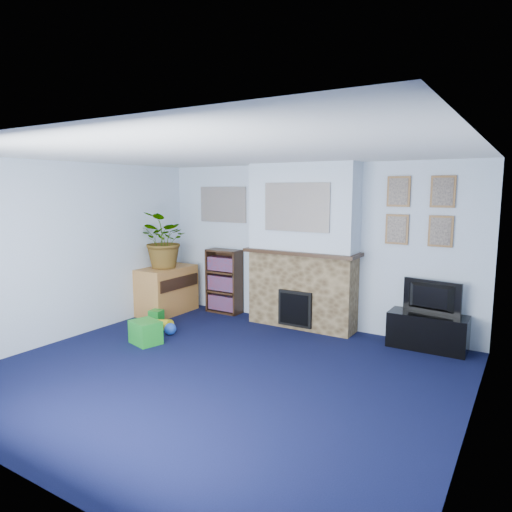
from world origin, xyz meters
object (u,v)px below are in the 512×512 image
Objects in this scene: tv_stand at (427,331)px; television at (430,298)px; bookshelf at (224,283)px; sideboard at (167,292)px.

tv_stand is 1.31× the size of television.
bookshelf is 1.07× the size of sideboard.
television is 4.07m from sideboard.
tv_stand is 0.92× the size of bookshelf.
sideboard is (-4.03, -0.45, 0.12)m from tv_stand.
television is 3.24m from bookshelf.
bookshelf reaches higher than sideboard.
sideboard is at bearing -146.37° from bookshelf.
bookshelf reaches higher than tv_stand.
sideboard is (-4.03, -0.47, -0.32)m from television.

